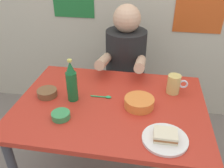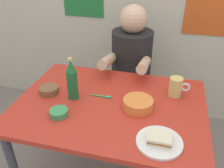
{
  "view_description": "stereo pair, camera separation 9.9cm",
  "coord_description": "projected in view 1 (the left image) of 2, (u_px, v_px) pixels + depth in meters",
  "views": [
    {
      "loc": [
        0.2,
        -1.12,
        1.55
      ],
      "look_at": [
        0.0,
        0.05,
        0.84
      ],
      "focal_mm": 38.18,
      "sensor_mm": 36.0,
      "label": 1
    },
    {
      "loc": [
        0.3,
        -1.1,
        1.55
      ],
      "look_at": [
        0.0,
        0.05,
        0.84
      ],
      "focal_mm": 38.18,
      "sensor_mm": 36.0,
      "label": 2
    }
  ],
  "objects": [
    {
      "name": "stool",
      "position": [
        124.0,
        98.0,
        2.13
      ],
      "size": [
        0.34,
        0.34,
        0.45
      ],
      "color": "#4C4C51",
      "rests_on": "ground"
    },
    {
      "name": "plate_orange",
      "position": [
        165.0,
        139.0,
        1.13
      ],
      "size": [
        0.22,
        0.22,
        0.01
      ],
      "primitive_type": "cylinder",
      "color": "silver",
      "rests_on": "dining_table"
    },
    {
      "name": "dining_table",
      "position": [
        111.0,
        115.0,
        1.45
      ],
      "size": [
        1.1,
        0.8,
        0.74
      ],
      "color": "#B72D1E",
      "rests_on": "ground"
    },
    {
      "name": "sandwich",
      "position": [
        166.0,
        135.0,
        1.12
      ],
      "size": [
        0.11,
        0.09,
        0.04
      ],
      "color": "beige",
      "rests_on": "plate_orange"
    },
    {
      "name": "condiment_bowl_brown",
      "position": [
        47.0,
        93.0,
        1.45
      ],
      "size": [
        0.12,
        0.12,
        0.04
      ],
      "color": "brown",
      "rests_on": "dining_table"
    },
    {
      "name": "person_seated",
      "position": [
        126.0,
        56.0,
        1.91
      ],
      "size": [
        0.33,
        0.56,
        0.72
      ],
      "color": "black",
      "rests_on": "stool"
    },
    {
      "name": "spoon",
      "position": [
        105.0,
        97.0,
        1.44
      ],
      "size": [
        0.13,
        0.02,
        0.01
      ],
      "color": "#26A559",
      "rests_on": "dining_table"
    },
    {
      "name": "soup_bowl_orange",
      "position": [
        139.0,
        102.0,
        1.35
      ],
      "size": [
        0.17,
        0.17,
        0.05
      ],
      "color": "orange",
      "rests_on": "dining_table"
    },
    {
      "name": "beer_bottle",
      "position": [
        71.0,
        82.0,
        1.37
      ],
      "size": [
        0.06,
        0.06,
        0.26
      ],
      "color": "#19602D",
      "rests_on": "dining_table"
    },
    {
      "name": "beer_mug",
      "position": [
        174.0,
        84.0,
        1.46
      ],
      "size": [
        0.13,
        0.08,
        0.12
      ],
      "color": "#D1BC66",
      "rests_on": "dining_table"
    },
    {
      "name": "dip_bowl_green",
      "position": [
        61.0,
        115.0,
        1.27
      ],
      "size": [
        0.1,
        0.1,
        0.03
      ],
      "color": "#388C4C",
      "rests_on": "dining_table"
    }
  ]
}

